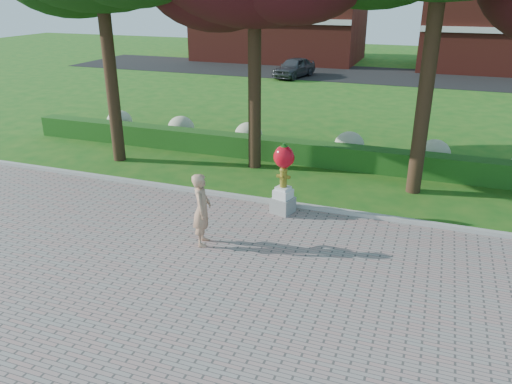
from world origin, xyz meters
TOP-DOWN VIEW (x-y plane):
  - ground at (0.00, 0.00)m, footprint 100.00×100.00m
  - walkway at (0.00, -4.00)m, footprint 40.00×14.00m
  - curb at (0.00, 3.00)m, footprint 40.00×0.18m
  - lawn_hedge at (0.00, 7.00)m, footprint 24.00×0.70m
  - hydrangea_row at (0.57, 8.00)m, footprint 20.10×1.10m
  - street at (0.00, 28.00)m, footprint 50.00×8.00m
  - building_left at (-10.00, 34.00)m, footprint 14.00×8.00m
  - building_right at (8.00, 34.00)m, footprint 12.00×8.00m
  - hydrant_sculpture at (0.14, 2.50)m, footprint 0.68×0.68m
  - woman at (-1.17, 0.04)m, footprint 0.63×0.78m
  - parked_car at (-6.02, 25.00)m, footprint 2.53×4.30m

SIDE VIEW (x-z plane):
  - ground at x=0.00m, z-range 0.00..0.00m
  - street at x=0.00m, z-range 0.00..0.02m
  - walkway at x=0.00m, z-range 0.00..0.04m
  - curb at x=0.00m, z-range 0.00..0.15m
  - lawn_hedge at x=0.00m, z-range 0.00..0.80m
  - hydrangea_row at x=0.57m, z-range 0.06..1.04m
  - parked_car at x=-6.02m, z-range 0.02..1.39m
  - woman at x=-1.17m, z-range 0.04..1.88m
  - hydrant_sculpture at x=0.14m, z-range 0.10..2.13m
  - building_right at x=8.00m, z-range 0.00..6.40m
  - building_left at x=-10.00m, z-range 0.00..7.00m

